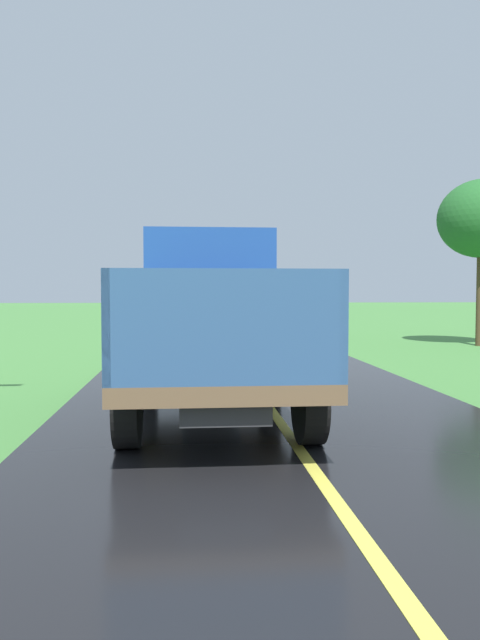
% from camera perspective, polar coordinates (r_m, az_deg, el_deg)
% --- Properties ---
extents(banana_truck_near, '(2.38, 5.82, 2.80)m').
position_cam_1_polar(banana_truck_near, '(9.25, -2.78, 0.29)').
color(banana_truck_near, '#2D2D30').
rests_on(banana_truck_near, road_surface).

